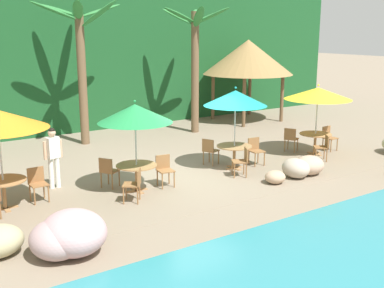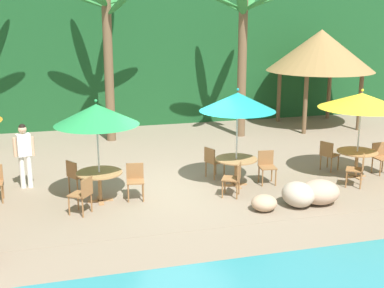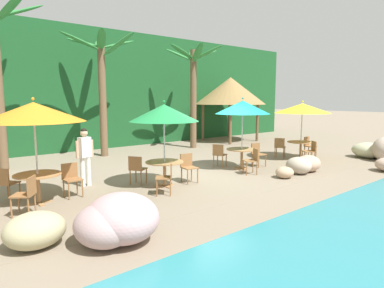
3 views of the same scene
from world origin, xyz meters
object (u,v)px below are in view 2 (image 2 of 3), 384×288
(chair_teal_seaward, at_px, (267,165))
(palm_tree_second, at_px, (107,36))
(dining_table_yellow, at_px, (357,156))
(umbrella_green, at_px, (96,114))
(umbrella_teal, at_px, (238,102))
(chair_teal_left, at_px, (235,177))
(chair_yellow_seaward, at_px, (380,156))
(waiter_in_white, at_px, (24,151))
(dining_table_green, at_px, (99,177))
(chair_teal_inland, at_px, (213,160))
(chair_green_seaward, at_px, (135,178))
(chair_green_left, at_px, (83,193))
(chair_yellow_left, at_px, (358,168))
(chair_green_inland, at_px, (76,175))
(chair_yellow_inland, at_px, (328,154))
(palm_tree_third, at_px, (243,39))
(umbrella_yellow, at_px, (362,101))
(palapa_hut, at_px, (321,51))
(dining_table_teal, at_px, (236,163))

(chair_teal_seaward, xyz_separation_m, palm_tree_second, (-3.44, 5.85, 3.13))
(dining_table_yellow, bearing_deg, umbrella_green, -179.74)
(umbrella_teal, bearing_deg, chair_teal_left, -112.53)
(chair_yellow_seaward, distance_m, waiter_in_white, 9.71)
(dining_table_green, distance_m, chair_teal_inland, 3.30)
(chair_green_seaward, bearing_deg, umbrella_teal, 5.41)
(chair_green_left, relative_size, dining_table_yellow, 0.79)
(umbrella_green, relative_size, chair_green_left, 2.87)
(chair_green_seaward, relative_size, chair_yellow_left, 1.00)
(chair_green_inland, distance_m, waiter_in_white, 1.56)
(chair_teal_seaward, xyz_separation_m, chair_yellow_inland, (2.14, 0.53, 0.00))
(chair_teal_inland, height_order, palm_tree_third, palm_tree_third)
(umbrella_yellow, xyz_separation_m, palm_tree_third, (-1.34, 5.44, 1.38))
(chair_green_left, relative_size, chair_teal_left, 1.00)
(palapa_hut, bearing_deg, waiter_in_white, -156.30)
(chair_green_inland, relative_size, umbrella_yellow, 0.35)
(dining_table_teal, bearing_deg, chair_green_left, -166.37)
(chair_yellow_inland, bearing_deg, waiter_in_white, 174.76)
(chair_teal_seaward, xyz_separation_m, palapa_hut, (4.84, 6.12, 2.47))
(chair_green_seaward, xyz_separation_m, palm_tree_third, (4.81, 5.49, 3.01))
(chair_green_inland, xyz_separation_m, palm_tree_third, (6.20, 4.79, 3.01))
(dining_table_green, distance_m, chair_yellow_seaward, 7.86)
(chair_teal_inland, bearing_deg, dining_table_yellow, -13.86)
(palm_tree_second, bearing_deg, dining_table_teal, -66.07)
(dining_table_yellow, bearing_deg, chair_teal_left, -171.14)
(umbrella_yellow, bearing_deg, chair_teal_inland, 166.14)
(chair_yellow_left, distance_m, palm_tree_second, 9.34)
(chair_green_left, height_order, palapa_hut, palapa_hut)
(dining_table_teal, xyz_separation_m, palm_tree_third, (2.11, 5.23, 2.91))
(palm_tree_third, bearing_deg, chair_teal_left, -112.04)
(umbrella_green, height_order, chair_teal_seaward, umbrella_green)
(dining_table_green, bearing_deg, palm_tree_second, 80.94)
(dining_table_green, bearing_deg, dining_table_teal, 3.73)
(umbrella_green, distance_m, waiter_in_white, 2.58)
(chair_teal_seaward, height_order, dining_table_yellow, chair_teal_seaward)
(dining_table_green, relative_size, umbrella_teal, 0.43)
(palapa_hut, bearing_deg, chair_teal_seaward, -128.30)
(chair_green_left, distance_m, chair_yellow_left, 7.02)
(palm_tree_third, relative_size, waiter_in_white, 3.04)
(chair_yellow_inland, height_order, palm_tree_third, palm_tree_third)
(palm_tree_second, bearing_deg, chair_green_left, -101.65)
(umbrella_green, relative_size, dining_table_green, 2.27)
(umbrella_teal, height_order, chair_yellow_inland, umbrella_teal)
(dining_table_teal, distance_m, umbrella_yellow, 3.78)
(umbrella_teal, relative_size, chair_yellow_left, 2.97)
(chair_yellow_left, bearing_deg, chair_green_seaward, 173.18)
(dining_table_green, xyz_separation_m, dining_table_teal, (3.56, 0.23, 0.00))
(umbrella_green, relative_size, palapa_hut, 0.59)
(palm_tree_third, bearing_deg, chair_green_left, -134.54)
(chair_green_left, bearing_deg, palm_tree_third, 45.46)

